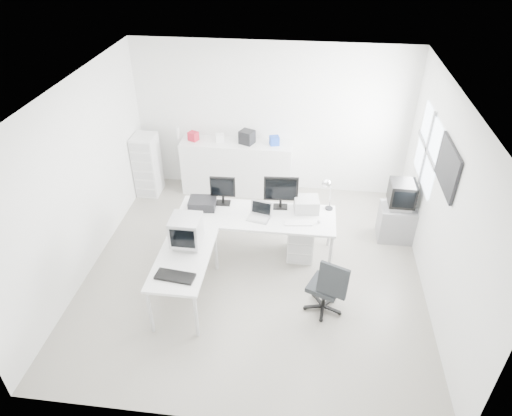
# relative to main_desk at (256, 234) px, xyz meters

# --- Properties ---
(floor) EXTENTS (5.00, 5.00, 0.01)m
(floor) POSITION_rel_main_desk_xyz_m (0.02, -0.38, -0.38)
(floor) COLOR #B7B3A4
(floor) RESTS_ON ground
(ceiling) EXTENTS (5.00, 5.00, 0.01)m
(ceiling) POSITION_rel_main_desk_xyz_m (0.02, -0.38, 2.42)
(ceiling) COLOR white
(ceiling) RESTS_ON back_wall
(back_wall) EXTENTS (5.00, 0.02, 2.80)m
(back_wall) POSITION_rel_main_desk_xyz_m (0.02, 2.12, 1.02)
(back_wall) COLOR silver
(back_wall) RESTS_ON floor
(left_wall) EXTENTS (0.02, 5.00, 2.80)m
(left_wall) POSITION_rel_main_desk_xyz_m (-2.48, -0.38, 1.02)
(left_wall) COLOR silver
(left_wall) RESTS_ON floor
(right_wall) EXTENTS (0.02, 5.00, 2.80)m
(right_wall) POSITION_rel_main_desk_xyz_m (2.52, -0.38, 1.02)
(right_wall) COLOR silver
(right_wall) RESTS_ON floor
(window) EXTENTS (0.02, 1.20, 1.10)m
(window) POSITION_rel_main_desk_xyz_m (2.50, 0.82, 1.23)
(window) COLOR white
(window) RESTS_ON right_wall
(wall_picture) EXTENTS (0.04, 0.90, 0.60)m
(wall_picture) POSITION_rel_main_desk_xyz_m (2.49, -0.28, 1.52)
(wall_picture) COLOR black
(wall_picture) RESTS_ON right_wall
(main_desk) EXTENTS (2.40, 0.80, 0.75)m
(main_desk) POSITION_rel_main_desk_xyz_m (0.00, 0.00, 0.00)
(main_desk) COLOR silver
(main_desk) RESTS_ON floor
(side_desk) EXTENTS (0.70, 1.40, 0.75)m
(side_desk) POSITION_rel_main_desk_xyz_m (-0.85, -1.10, 0.00)
(side_desk) COLOR silver
(side_desk) RESTS_ON floor
(drawer_pedestal) EXTENTS (0.40, 0.50, 0.60)m
(drawer_pedestal) POSITION_rel_main_desk_xyz_m (0.70, 0.05, -0.08)
(drawer_pedestal) COLOR silver
(drawer_pedestal) RESTS_ON floor
(inkjet_printer) EXTENTS (0.43, 0.35, 0.15)m
(inkjet_printer) POSITION_rel_main_desk_xyz_m (-0.85, 0.10, 0.45)
(inkjet_printer) COLOR black
(inkjet_printer) RESTS_ON main_desk
(lcd_monitor_small) EXTENTS (0.40, 0.23, 0.49)m
(lcd_monitor_small) POSITION_rel_main_desk_xyz_m (-0.55, 0.25, 0.62)
(lcd_monitor_small) COLOR black
(lcd_monitor_small) RESTS_ON main_desk
(lcd_monitor_large) EXTENTS (0.54, 0.24, 0.54)m
(lcd_monitor_large) POSITION_rel_main_desk_xyz_m (0.35, 0.25, 0.65)
(lcd_monitor_large) COLOR black
(lcd_monitor_large) RESTS_ON main_desk
(laptop) EXTENTS (0.41, 0.42, 0.23)m
(laptop) POSITION_rel_main_desk_xyz_m (0.05, -0.10, 0.49)
(laptop) COLOR #B7B7BA
(laptop) RESTS_ON main_desk
(white_keyboard) EXTENTS (0.42, 0.17, 0.02)m
(white_keyboard) POSITION_rel_main_desk_xyz_m (0.65, -0.15, 0.38)
(white_keyboard) COLOR silver
(white_keyboard) RESTS_ON main_desk
(white_mouse) EXTENTS (0.06, 0.06, 0.06)m
(white_mouse) POSITION_rel_main_desk_xyz_m (0.95, -0.10, 0.40)
(white_mouse) COLOR silver
(white_mouse) RESTS_ON main_desk
(laser_printer) EXTENTS (0.40, 0.36, 0.21)m
(laser_printer) POSITION_rel_main_desk_xyz_m (0.75, 0.22, 0.48)
(laser_printer) COLOR #B7B7B7
(laser_printer) RESTS_ON main_desk
(desk_lamp) EXTENTS (0.17, 0.17, 0.43)m
(desk_lamp) POSITION_rel_main_desk_xyz_m (1.10, 0.30, 0.59)
(desk_lamp) COLOR silver
(desk_lamp) RESTS_ON main_desk
(crt_monitor) EXTENTS (0.40, 0.40, 0.46)m
(crt_monitor) POSITION_rel_main_desk_xyz_m (-0.85, -0.85, 0.60)
(crt_monitor) COLOR #B7B7BA
(crt_monitor) RESTS_ON side_desk
(black_keyboard) EXTENTS (0.52, 0.26, 0.03)m
(black_keyboard) POSITION_rel_main_desk_xyz_m (-0.85, -1.50, 0.39)
(black_keyboard) COLOR black
(black_keyboard) RESTS_ON side_desk
(office_chair) EXTENTS (0.70, 0.70, 0.93)m
(office_chair) POSITION_rel_main_desk_xyz_m (1.07, -1.08, 0.09)
(office_chair) COLOR #282B2E
(office_chair) RESTS_ON floor
(tv_cabinet) EXTENTS (0.56, 0.46, 0.61)m
(tv_cabinet) POSITION_rel_main_desk_xyz_m (2.24, 0.70, -0.07)
(tv_cabinet) COLOR gray
(tv_cabinet) RESTS_ON floor
(crt_tv) EXTENTS (0.50, 0.48, 0.45)m
(crt_tv) POSITION_rel_main_desk_xyz_m (2.24, 0.70, 0.46)
(crt_tv) COLOR black
(crt_tv) RESTS_ON tv_cabinet
(sideboard) EXTENTS (2.06, 0.51, 1.03)m
(sideboard) POSITION_rel_main_desk_xyz_m (-0.59, 1.86, 0.14)
(sideboard) COLOR silver
(sideboard) RESTS_ON floor
(clutter_box_a) EXTENTS (0.21, 0.20, 0.16)m
(clutter_box_a) POSITION_rel_main_desk_xyz_m (-1.39, 1.86, 0.74)
(clutter_box_a) COLOR #B4192C
(clutter_box_a) RESTS_ON sideboard
(clutter_box_b) EXTENTS (0.17, 0.16, 0.15)m
(clutter_box_b) POSITION_rel_main_desk_xyz_m (-0.89, 1.86, 0.73)
(clutter_box_b) COLOR silver
(clutter_box_b) RESTS_ON sideboard
(clutter_box_c) EXTENTS (0.31, 0.30, 0.24)m
(clutter_box_c) POSITION_rel_main_desk_xyz_m (-0.39, 1.86, 0.78)
(clutter_box_c) COLOR black
(clutter_box_c) RESTS_ON sideboard
(clutter_box_d) EXTENTS (0.20, 0.19, 0.16)m
(clutter_box_d) POSITION_rel_main_desk_xyz_m (0.11, 1.86, 0.74)
(clutter_box_d) COLOR #1941B2
(clutter_box_d) RESTS_ON sideboard
(clutter_bottle) EXTENTS (0.07, 0.07, 0.22)m
(clutter_bottle) POSITION_rel_main_desk_xyz_m (-1.69, 1.90, 0.76)
(clutter_bottle) COLOR silver
(clutter_bottle) RESTS_ON sideboard
(filing_cabinet) EXTENTS (0.41, 0.49, 1.18)m
(filing_cabinet) POSITION_rel_main_desk_xyz_m (-2.26, 1.61, 0.21)
(filing_cabinet) COLOR silver
(filing_cabinet) RESTS_ON floor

